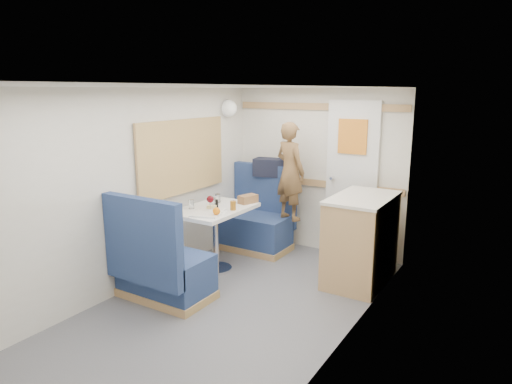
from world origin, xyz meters
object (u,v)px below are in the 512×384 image
Objects in this scene: duffel_bag at (273,167)px; tumbler_left at (191,204)px; galley_counter at (361,239)px; salt_grinder at (216,201)px; dome_light at (229,108)px; person at (290,171)px; cheese_block at (212,207)px; bench_far at (256,225)px; tray at (208,213)px; pepper_grinder at (217,203)px; bread_loaf at (248,199)px; wine_glass at (210,200)px; orange_fruit at (216,211)px; tumbler_right at (212,202)px; bench_near at (161,270)px; beer_glass at (233,206)px; tumbler_mid at (218,198)px; dinette_table at (215,221)px.

duffel_bag reaches higher than tumbler_left.
salt_grinder is at bearing -164.49° from galley_counter.
dome_light is 1.42m from tumbler_left.
person reaches higher than duffel_bag.
cheese_block is at bearing -103.55° from duffel_bag.
cheese_block is at bearing 16.08° from tumbler_left.
bench_far is 2.26× the size of duffel_bag.
tray is 4.15× the size of pepper_grinder.
person reaches higher than bread_loaf.
wine_glass is (-0.41, -1.02, -0.19)m from person.
orange_fruit is 0.23m from wine_glass.
bread_loaf is at bearing 74.26° from wine_glass.
orange_fruit is (0.14, -0.04, 0.05)m from tray.
tumbler_right is 0.46× the size of bread_loaf.
tumbler_right is at bearing 93.03° from bench_near.
dome_light is 1.61m from orange_fruit.
pepper_grinder is (-0.22, 0.00, -0.01)m from beer_glass.
salt_grinder reaches higher than pepper_grinder.
tray is at bearing -65.85° from tumbler_mid.
duffel_bag is 1.42m from orange_fruit.
salt_grinder is at bearing 103.94° from tumbler_right.
bread_loaf is at bearing -92.95° from duffel_bag.
duffel_bag is 4.66× the size of tumbler_left.
wine_glass is at bearing -70.86° from dinette_table.
bench_near reaches higher than wine_glass.
bench_near is 11.47× the size of salt_grinder.
tumbler_right is 0.06m from pepper_grinder.
cheese_block is 0.56× the size of wine_glass.
person is at bearing 61.93° from pepper_grinder.
galley_counter reaches higher than tray.
person is 1.11m from wine_glass.
person reaches higher than tumbler_mid.
dome_light reaches higher than duffel_bag.
bench_far reaches higher than cheese_block.
tumbler_left is at bearing -113.22° from duffel_bag.
duffel_bag is 1.27m from wine_glass.
dinette_table is at bearing -59.63° from salt_grinder.
tumbler_mid is 0.99× the size of tumbler_right.
duffel_bag is 1.24m from cheese_block.
duffel_bag reaches higher than salt_grinder.
dome_light reaches higher than salt_grinder.
dinette_table is at bearing 110.66° from tray.
tumbler_left is at bearing 105.21° from bench_near.
bench_near is at bearing 94.04° from person.
wine_glass reaches higher than bread_loaf.
tray is at bearing -67.07° from wine_glass.
cheese_block reaches higher than dinette_table.
dinette_table is at bearing -172.91° from beer_glass.
orange_fruit is at bearing -90.00° from beer_glass.
galley_counter is (1.47, 1.41, 0.17)m from bench_near.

